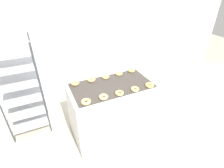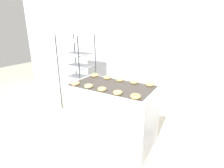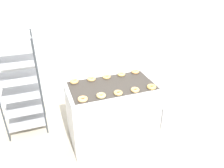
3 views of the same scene
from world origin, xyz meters
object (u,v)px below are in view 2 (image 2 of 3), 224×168
Objects in this scene: donut_near_center at (102,89)px; donut_near_right at (118,93)px; donut_far_rightmost at (150,84)px; glaze_bin at (177,148)px; donut_near_left at (89,86)px; fryer_machine at (112,113)px; donut_near_rightmost at (136,96)px; donut_far_center at (120,80)px; donut_far_right at (134,82)px; donut_far_left at (107,77)px; donut_far_leftmost at (95,75)px; donut_near_leftmost at (75,83)px; baking_rack_cart at (78,72)px.

donut_near_right is at bearing -1.04° from donut_near_center.
donut_far_rightmost is at bearing 46.61° from donut_near_center.
donut_near_left reaches higher than glaze_bin.
fryer_machine is at bearing -177.71° from glaze_bin.
glaze_bin is at bearing 16.37° from donut_near_center.
donut_far_center is at bearing 133.46° from donut_near_rightmost.
donut_far_left is at bearing 179.79° from donut_far_right.
donut_far_center is 0.50m from donut_far_rightmost.
donut_near_left reaches higher than donut_far_center.
glaze_bin is 1.73m from donut_far_leftmost.
donut_far_left is (-0.24, 0.52, 0.00)m from donut_near_center.
donut_near_leftmost is at bearing -152.26° from fryer_machine.
glaze_bin is at bearing -8.15° from donut_far_leftmost.
donut_far_right reaches higher than donut_far_left.
donut_far_rightmost is (0.75, 0.53, 0.00)m from donut_near_left.
baking_rack_cart is 13.21× the size of donut_near_center.
donut_near_rightmost is at bearing -1.08° from donut_near_left.
glaze_bin is 3.23× the size of donut_far_right.
donut_near_left is 1.05× the size of donut_near_right.
donut_near_rightmost is 0.72m from donut_far_center.
donut_far_leftmost is (-1.01, 0.53, 0.00)m from donut_near_rightmost.
donut_far_leftmost is at bearing 179.77° from donut_far_left.
donut_near_right is (1.54, -0.97, 0.14)m from baking_rack_cart.
donut_near_left is 1.00× the size of donut_far_rightmost.
fryer_machine is at bearing 132.36° from donut_near_right.
donut_far_center is (-1.03, 0.21, 0.77)m from glaze_bin.
donut_near_rightmost is 1.03× the size of donut_far_leftmost.
glaze_bin is 3.23× the size of donut_far_center.
donut_far_right is 0.97× the size of donut_far_rightmost.
donut_far_rightmost reaches higher than glaze_bin.
baking_rack_cart is at bearing 161.11° from donut_far_center.
baking_rack_cart is 12.63× the size of donut_far_leftmost.
donut_near_center is (-1.04, -0.30, 0.77)m from glaze_bin.
donut_far_left reaches higher than glaze_bin.
donut_far_right is (0.49, 0.51, 0.00)m from donut_near_left.
donut_far_center is (0.51, -0.01, -0.00)m from donut_far_leftmost.
donut_far_leftmost is at bearing 116.55° from donut_near_left.
donut_near_rightmost and donut_far_left have the same top height.
baking_rack_cart is 2.05m from donut_near_rightmost.
donut_near_left is 0.24m from donut_near_center.
donut_near_center is (-0.01, -0.26, 0.50)m from fryer_machine.
donut_near_left is 0.97× the size of donut_near_rightmost.
donut_far_left is at bearing -22.65° from baking_rack_cart.
fryer_machine is 0.76m from donut_far_leftmost.
fryer_machine is 0.81× the size of baking_rack_cart.
fryer_machine is 3.28× the size of glaze_bin.
donut_far_rightmost is at bearing 3.30° from donut_far_right.
donut_near_rightmost is at bearing -0.56° from donut_near_leftmost.
donut_far_center reaches higher than glaze_bin.
glaze_bin is 0.99m from donut_near_rightmost.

